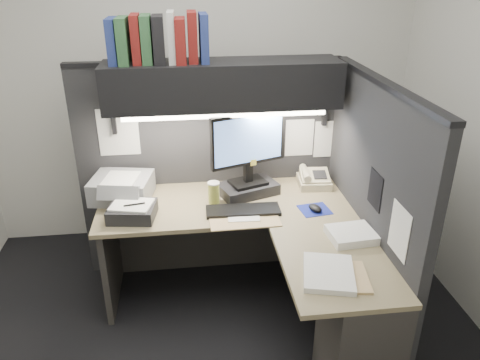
% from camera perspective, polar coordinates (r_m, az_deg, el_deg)
% --- Properties ---
extents(floor, '(3.50, 3.50, 0.00)m').
position_cam_1_polar(floor, '(3.19, -2.72, -19.24)').
color(floor, black).
rests_on(floor, ground).
extents(wall_back, '(3.50, 0.04, 2.70)m').
position_cam_1_polar(wall_back, '(3.89, -4.98, 11.88)').
color(wall_back, silver).
rests_on(wall_back, floor).
extents(partition_back, '(1.90, 0.06, 1.60)m').
position_cam_1_polar(partition_back, '(3.52, -3.74, 1.05)').
color(partition_back, black).
rests_on(partition_back, floor).
extents(partition_right, '(0.06, 1.50, 1.60)m').
position_cam_1_polar(partition_right, '(3.06, 15.32, -3.73)').
color(partition_right, black).
rests_on(partition_right, floor).
extents(desk, '(1.70, 1.53, 0.73)m').
position_cam_1_polar(desk, '(2.95, 5.57, -12.29)').
color(desk, '#817352').
rests_on(desk, floor).
extents(overhead_shelf, '(1.55, 0.34, 0.30)m').
position_cam_1_polar(overhead_shelf, '(3.13, -2.10, 11.59)').
color(overhead_shelf, black).
rests_on(overhead_shelf, partition_back).
extents(task_light_tube, '(1.32, 0.04, 0.04)m').
position_cam_1_polar(task_light_tube, '(3.04, -1.81, 7.87)').
color(task_light_tube, white).
rests_on(task_light_tube, overhead_shelf).
extents(monitor, '(0.53, 0.36, 0.60)m').
position_cam_1_polar(monitor, '(3.23, 1.01, 2.07)').
color(monitor, black).
rests_on(monitor, desk).
extents(keyboard, '(0.49, 0.18, 0.02)m').
position_cam_1_polar(keyboard, '(3.09, 0.38, -3.72)').
color(keyboard, black).
rests_on(keyboard, desk).
extents(mousepad, '(0.22, 0.20, 0.00)m').
position_cam_1_polar(mousepad, '(3.16, 9.09, -3.59)').
color(mousepad, navy).
rests_on(mousepad, desk).
extents(mouse, '(0.11, 0.13, 0.04)m').
position_cam_1_polar(mouse, '(3.13, 9.15, -3.38)').
color(mouse, black).
rests_on(mouse, mousepad).
extents(telephone, '(0.25, 0.26, 0.09)m').
position_cam_1_polar(telephone, '(3.48, 9.01, 0.06)').
color(telephone, '#BBB190').
rests_on(telephone, desk).
extents(coffee_cup, '(0.09, 0.09, 0.14)m').
position_cam_1_polar(coffee_cup, '(3.18, -3.22, -1.62)').
color(coffee_cup, '#B1B147').
rests_on(coffee_cup, desk).
extents(printer, '(0.45, 0.40, 0.16)m').
position_cam_1_polar(printer, '(3.34, -14.19, -0.90)').
color(printer, gray).
rests_on(printer, desk).
extents(notebook_stack, '(0.32, 0.28, 0.09)m').
position_cam_1_polar(notebook_stack, '(3.09, -12.99, -3.77)').
color(notebook_stack, black).
rests_on(notebook_stack, desk).
extents(open_folder, '(0.45, 0.30, 0.01)m').
position_cam_1_polar(open_folder, '(3.02, 0.44, -4.58)').
color(open_folder, tan).
rests_on(open_folder, desk).
extents(paper_stack_a, '(0.28, 0.25, 0.05)m').
position_cam_1_polar(paper_stack_a, '(2.88, 13.43, -6.50)').
color(paper_stack_a, white).
rests_on(paper_stack_a, desk).
extents(paper_stack_b, '(0.33, 0.38, 0.03)m').
position_cam_1_polar(paper_stack_b, '(2.54, 10.74, -11.10)').
color(paper_stack_b, white).
rests_on(paper_stack_b, desk).
extents(manila_stack, '(0.25, 0.30, 0.02)m').
position_cam_1_polar(manila_stack, '(2.55, 12.92, -11.45)').
color(manila_stack, tan).
rests_on(manila_stack, desk).
extents(binder_row, '(0.61, 0.25, 0.31)m').
position_cam_1_polar(binder_row, '(3.07, -9.91, 16.56)').
color(binder_row, navy).
rests_on(binder_row, overhead_shelf).
extents(pinned_papers, '(1.76, 1.31, 0.51)m').
position_cam_1_polar(pinned_papers, '(3.13, 3.77, 2.95)').
color(pinned_papers, white).
rests_on(pinned_papers, partition_back).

